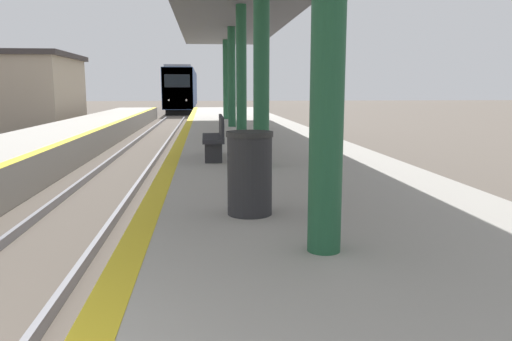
{
  "coord_description": "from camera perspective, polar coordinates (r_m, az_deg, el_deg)",
  "views": [
    {
      "loc": [
        2.36,
        -1.51,
        2.37
      ],
      "look_at": [
        4.83,
        22.63,
        -1.6
      ],
      "focal_mm": 35.0,
      "sensor_mm": 36.0,
      "label": 1
    }
  ],
  "objects": [
    {
      "name": "train",
      "position": [
        55.79,
        -8.38,
        9.14
      ],
      "size": [
        2.77,
        22.12,
        4.53
      ],
      "color": "black",
      "rests_on": "ground"
    },
    {
      "name": "bench",
      "position": [
        10.81,
        -4.61,
        3.97
      ],
      "size": [
        0.44,
        1.72,
        0.92
      ],
      "color": "#28282D",
      "rests_on": "platform_right"
    },
    {
      "name": "trash_bin",
      "position": [
        5.94,
        -0.73,
        -0.29
      ],
      "size": [
        0.56,
        0.56,
        1.0
      ],
      "color": "#262628",
      "rests_on": "platform_right"
    },
    {
      "name": "station_canopy",
      "position": [
        15.0,
        -1.72,
        18.21
      ],
      "size": [
        4.04,
        26.01,
        4.08
      ],
      "color": "#1E5133",
      "rests_on": "platform_right"
    }
  ]
}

